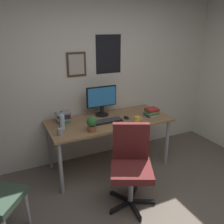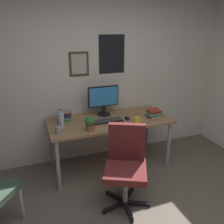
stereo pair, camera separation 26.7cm
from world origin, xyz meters
name	(u,v)px [view 1 (the left image)]	position (x,y,z in m)	size (l,w,h in m)	color
wall_back	(91,75)	(0.00, 2.15, 1.30)	(4.40, 0.10, 2.60)	silver
desk	(109,124)	(0.07, 1.68, 0.67)	(1.72, 0.77, 0.74)	#936D47
office_chair	(131,161)	(-0.02, 0.89, 0.53)	(0.61, 0.61, 0.95)	#591E1E
monitor	(102,100)	(0.06, 1.91, 0.98)	(0.46, 0.20, 0.43)	black
keyboard	(107,121)	(0.02, 1.63, 0.75)	(0.43, 0.15, 0.03)	black
computer_mouse	(126,118)	(0.32, 1.62, 0.76)	(0.06, 0.11, 0.04)	black
water_bottle	(62,122)	(-0.61, 1.63, 0.85)	(0.07, 0.07, 0.25)	silver
coffee_mug_near	(137,120)	(0.37, 1.41, 0.79)	(0.12, 0.08, 0.09)	yellow
potted_plant	(92,123)	(-0.28, 1.42, 0.85)	(0.13, 0.13, 0.20)	brown
pen_cup	(60,131)	(-0.68, 1.47, 0.80)	(0.07, 0.07, 0.20)	#9EA0A5
book_stack_left	(152,112)	(0.72, 1.58, 0.80)	(0.21, 0.17, 0.11)	silver
book_stack_right	(63,117)	(-0.53, 1.89, 0.82)	(0.20, 0.17, 0.15)	#33723F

